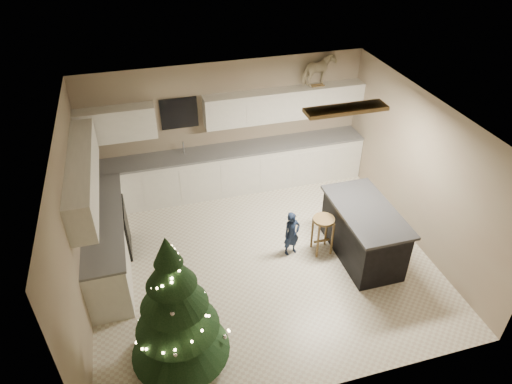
% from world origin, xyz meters
% --- Properties ---
extents(ground_plane, '(5.50, 5.50, 0.00)m').
position_xyz_m(ground_plane, '(0.00, 0.00, 0.00)').
color(ground_plane, silver).
extents(room_shell, '(5.52, 5.02, 2.61)m').
position_xyz_m(room_shell, '(0.02, 0.00, 1.75)').
color(room_shell, gray).
rests_on(room_shell, ground_plane).
extents(cabinetry, '(5.50, 3.20, 2.00)m').
position_xyz_m(cabinetry, '(-0.91, 1.65, 0.76)').
color(cabinetry, white).
rests_on(cabinetry, ground_plane).
extents(island, '(0.90, 1.70, 0.95)m').
position_xyz_m(island, '(1.66, -0.34, 0.48)').
color(island, black).
rests_on(island, ground_plane).
extents(bar_stool, '(0.37, 0.37, 0.70)m').
position_xyz_m(bar_stool, '(1.05, -0.07, 0.53)').
color(bar_stool, brown).
rests_on(bar_stool, ground_plane).
extents(christmas_tree, '(1.34, 1.29, 2.14)m').
position_xyz_m(christmas_tree, '(-1.58, -1.58, 0.88)').
color(christmas_tree, '#3F2816').
rests_on(christmas_tree, ground_plane).
extents(toddler, '(0.34, 0.26, 0.83)m').
position_xyz_m(toddler, '(0.53, 0.02, 0.42)').
color(toddler, '#122240').
rests_on(toddler, ground_plane).
extents(rocking_horse, '(0.74, 0.53, 0.60)m').
position_xyz_m(rocking_horse, '(1.80, 2.32, 2.31)').
color(rocking_horse, brown).
rests_on(rocking_horse, cabinetry).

